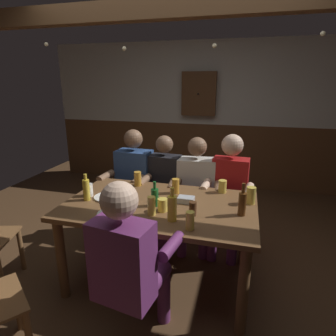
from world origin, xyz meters
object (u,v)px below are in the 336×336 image
(condiment_caddy, at_px, (186,200))
(bottle_2, at_px, (172,208))
(bottle_1, at_px, (155,197))
(wall_dart_cabinet, at_px, (199,94))
(person_3, at_px, (229,189))
(plate_0, at_px, (108,197))
(person_2, at_px, (196,188))
(person_1, at_px, (162,186))
(pint_glass_0, at_px, (163,205))
(pint_glass_4, at_px, (152,206))
(pint_glass_6, at_px, (222,186))
(pint_glass_3, at_px, (251,195))
(pint_glass_8, at_px, (190,221))
(pint_glass_5, at_px, (89,190))
(pint_glass_1, at_px, (176,186))
(plate_1, at_px, (114,214))
(bottle_3, at_px, (242,203))
(bottle_0, at_px, (86,189))
(pint_glass_2, at_px, (193,209))
(person_4, at_px, (129,261))
(pint_glass_7, at_px, (138,179))
(table_candle, at_px, (135,200))
(person_0, at_px, (132,179))
(dining_table, at_px, (160,215))

(condiment_caddy, distance_m, bottle_2, 0.37)
(bottle_1, bearing_deg, wall_dart_cabinet, 91.71)
(person_3, bearing_deg, plate_0, 38.72)
(person_2, relative_size, condiment_caddy, 8.65)
(person_1, distance_m, pint_glass_0, 0.91)
(pint_glass_4, height_order, pint_glass_6, pint_glass_4)
(pint_glass_3, distance_m, pint_glass_8, 0.71)
(pint_glass_5, bearing_deg, pint_glass_1, 20.24)
(pint_glass_8, xyz_separation_m, wall_dart_cabinet, (-0.44, 3.00, 0.75))
(plate_1, bearing_deg, pint_glass_5, 142.54)
(bottle_1, relative_size, pint_glass_3, 1.45)
(pint_glass_3, height_order, wall_dart_cabinet, wall_dart_cabinet)
(person_3, distance_m, bottle_3, 0.80)
(person_1, distance_m, bottle_0, 0.96)
(person_2, bearing_deg, pint_glass_3, 130.89)
(bottle_3, height_order, pint_glass_2, bottle_3)
(plate_0, distance_m, pint_glass_6, 1.07)
(person_4, bearing_deg, pint_glass_8, 56.57)
(pint_glass_8, bearing_deg, pint_glass_3, 54.01)
(person_1, distance_m, pint_glass_4, 0.98)
(bottle_0, bearing_deg, pint_glass_2, -3.55)
(pint_glass_4, height_order, wall_dart_cabinet, wall_dart_cabinet)
(bottle_0, height_order, pint_glass_8, bottle_0)
(pint_glass_7, bearing_deg, pint_glass_4, -59.90)
(bottle_1, distance_m, pint_glass_1, 0.34)
(bottle_2, relative_size, pint_glass_8, 1.96)
(pint_glass_4, bearing_deg, pint_glass_2, 13.21)
(pint_glass_3, bearing_deg, table_candle, -164.42)
(person_0, xyz_separation_m, condiment_caddy, (0.77, -0.65, 0.10))
(condiment_caddy, height_order, bottle_3, bottle_3)
(dining_table, xyz_separation_m, pint_glass_4, (0.00, -0.23, 0.18))
(pint_glass_3, distance_m, pint_glass_5, 1.44)
(person_0, bearing_deg, plate_1, 107.37)
(pint_glass_8, bearing_deg, bottle_0, 163.99)
(bottle_3, bearing_deg, table_candle, -178.86)
(plate_1, distance_m, bottle_1, 0.37)
(pint_glass_8, bearing_deg, pint_glass_7, 132.27)
(pint_glass_0, bearing_deg, bottle_3, 8.17)
(table_candle, relative_size, plate_1, 0.31)
(person_1, height_order, person_2, same)
(person_1, bearing_deg, pint_glass_1, 125.28)
(pint_glass_1, bearing_deg, plate_1, -122.52)
(pint_glass_3, bearing_deg, wall_dart_cabinet, 109.50)
(bottle_0, relative_size, pint_glass_3, 1.61)
(bottle_0, distance_m, pint_glass_7, 0.55)
(bottle_1, bearing_deg, bottle_0, -176.41)
(condiment_caddy, bearing_deg, bottle_0, -168.46)
(dining_table, bearing_deg, wall_dart_cabinet, 92.34)
(dining_table, xyz_separation_m, condiment_caddy, (0.21, 0.08, 0.13))
(person_3, xyz_separation_m, bottle_2, (-0.36, -1.00, 0.18))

